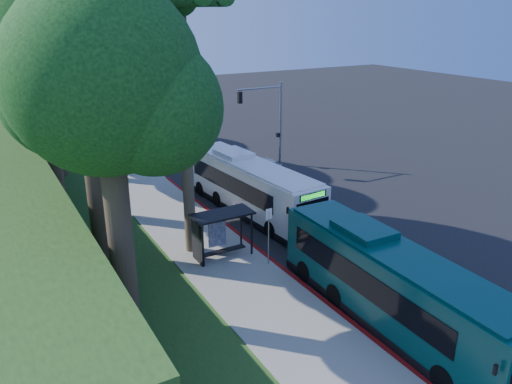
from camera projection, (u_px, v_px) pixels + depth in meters
ground at (300, 214)px, 32.32m from camera, size 140.00×140.00×0.00m
sidewalk at (196, 237)px, 28.90m from camera, size 4.50×70.00×0.12m
red_curb at (265, 255)px, 26.71m from camera, size 0.25×30.00×0.13m
grass_verge at (77, 227)px, 30.32m from camera, size 8.00×70.00×0.06m
bus_shelter at (217, 226)px, 25.99m from camera, size 3.20×1.51×2.55m
stop_sign_pole at (269, 229)px, 25.01m from camera, size 0.35×0.06×3.17m
traffic_signal_pole at (270, 114)px, 40.72m from camera, size 4.10×0.30×7.00m
palm_tree at (180, 11)px, 23.03m from camera, size 4.20×4.20×14.40m
tree_0 at (82, 38)px, 22.68m from camera, size 8.40×8.00×15.70m
tree_1 at (31, 4)px, 28.23m from camera, size 10.50×10.00×18.26m
tree_2 at (44, 39)px, 36.21m from camera, size 8.82×8.40×15.12m
tree_3 at (1, 16)px, 41.29m from camera, size 10.08×9.60×17.28m
tree_4 at (26, 39)px, 49.75m from camera, size 8.40×8.00×14.14m
tree_5 at (28, 42)px, 56.99m from camera, size 7.35×7.00×12.86m
tree_6 at (108, 89)px, 18.07m from camera, size 7.56×7.20×13.74m
white_bus at (250, 186)px, 32.11m from camera, size 3.54×12.41×3.65m
teal_bus at (391, 284)px, 20.53m from camera, size 2.94×12.37×3.67m
pickup at (269, 170)px, 38.71m from camera, size 2.50×5.24×1.44m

